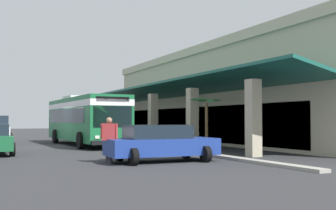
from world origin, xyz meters
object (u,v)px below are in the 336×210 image
object	(u,v)px
potted_palm	(207,135)
transit_bus	(85,117)
pedestrian	(109,137)
parked_sedan_blue	(161,143)

from	to	relation	value
potted_palm	transit_bus	bearing A→B (deg)	-148.97
transit_bus	pedestrian	distance (m)	12.08
transit_bus	potted_palm	bearing A→B (deg)	31.03
parked_sedan_blue	transit_bus	bearing A→B (deg)	179.78
parked_sedan_blue	potted_palm	xyz separation A→B (m)	(-4.35, 4.78, 0.08)
transit_bus	potted_palm	size ratio (longest dim) A/B	3.90
pedestrian	potted_palm	xyz separation A→B (m)	(-4.00, 6.82, -0.17)
transit_bus	pedestrian	bearing A→B (deg)	-9.95
parked_sedan_blue	pedestrian	size ratio (longest dim) A/B	2.53
parked_sedan_blue	potted_palm	bearing A→B (deg)	132.26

